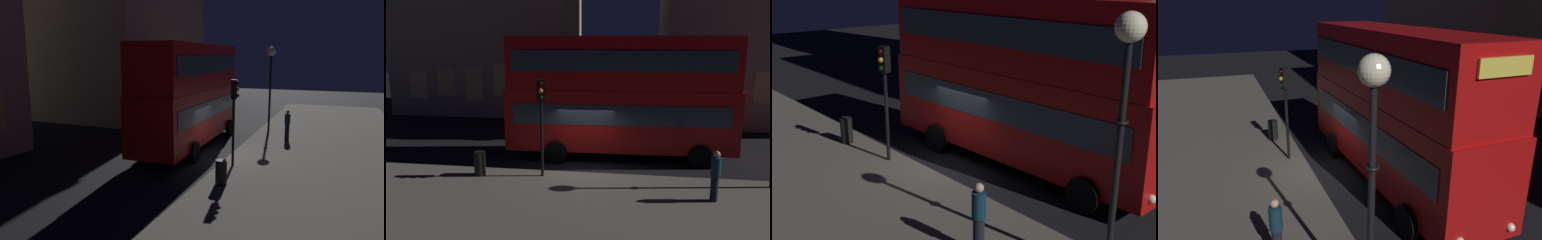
% 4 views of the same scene
% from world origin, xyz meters
% --- Properties ---
extents(ground_plane, '(80.00, 80.00, 0.00)m').
position_xyz_m(ground_plane, '(0.00, 0.00, 0.00)').
color(ground_plane, black).
extents(sidewalk_slab, '(44.00, 8.64, 0.12)m').
position_xyz_m(sidewalk_slab, '(0.00, -4.97, 0.06)').
color(sidewalk_slab, '#5B564F').
rests_on(sidewalk_slab, ground).
extents(double_decker_bus, '(10.58, 3.06, 5.69)m').
position_xyz_m(double_decker_bus, '(1.47, 2.05, 3.15)').
color(double_decker_bus, '#B20F0F').
rests_on(double_decker_bus, ground).
extents(traffic_light_near_kerb, '(0.37, 0.39, 3.92)m').
position_xyz_m(traffic_light_near_kerb, '(-1.50, -1.30, 2.94)').
color(traffic_light_near_kerb, black).
rests_on(traffic_light_near_kerb, sidewalk_slab).
extents(street_lamp, '(0.59, 0.59, 5.57)m').
position_xyz_m(street_lamp, '(7.26, -1.29, 4.47)').
color(street_lamp, black).
rests_on(street_lamp, sidewalk_slab).
extents(pedestrian, '(0.33, 0.33, 1.78)m').
position_xyz_m(pedestrian, '(4.87, -2.82, 1.04)').
color(pedestrian, black).
rests_on(pedestrian, sidewalk_slab).
extents(litter_bin, '(0.45, 0.45, 0.97)m').
position_xyz_m(litter_bin, '(-4.04, -1.55, 0.61)').
color(litter_bin, black).
rests_on(litter_bin, sidewalk_slab).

